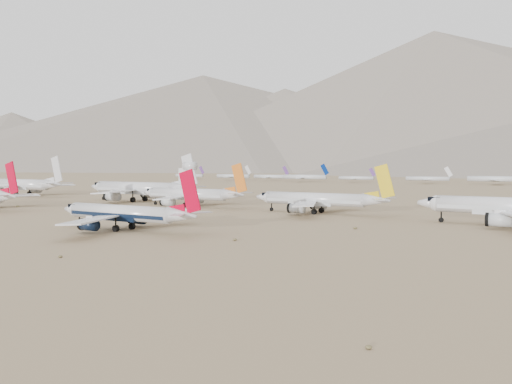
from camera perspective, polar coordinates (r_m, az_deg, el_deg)
ground at (r=111.64m, az=-13.39°, el=-4.58°), size 7000.00×7000.00×0.00m
main_airliner at (r=115.79m, az=-14.68°, el=-2.41°), size 39.55×38.62×13.96m
row2_gold_tail at (r=152.92m, az=7.27°, el=-0.89°), size 42.72×41.78×15.21m
row2_orange_tail at (r=179.12m, az=-7.40°, el=-0.29°), size 43.72×42.77×15.59m
row2_white_trijet at (r=206.99m, az=-12.97°, el=0.44°), size 54.60×53.36×19.35m
row2_white_twin at (r=266.17m, az=-25.04°, el=0.75°), size 53.95×52.79×19.28m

